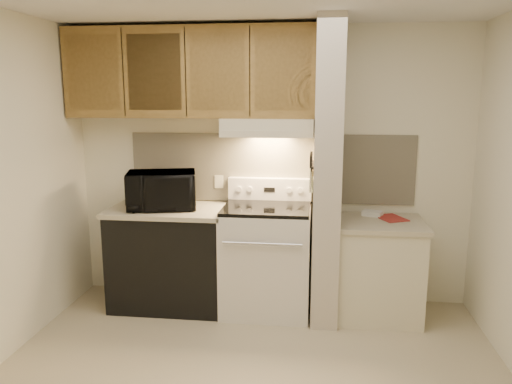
# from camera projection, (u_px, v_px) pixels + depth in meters

# --- Properties ---
(floor) EXTENTS (3.60, 3.60, 0.00)m
(floor) POSITION_uv_depth(u_px,v_px,m) (249.00, 381.00, 3.37)
(floor) COLOR #BFB290
(floor) RESTS_ON ground
(wall_back) EXTENTS (3.60, 2.50, 0.02)m
(wall_back) POSITION_uv_depth(u_px,v_px,m) (270.00, 166.00, 4.59)
(wall_back) COLOR white
(wall_back) RESTS_ON floor
(backsplash) EXTENTS (2.60, 0.02, 0.63)m
(backsplash) POSITION_uv_depth(u_px,v_px,m) (270.00, 168.00, 4.58)
(backsplash) COLOR beige
(backsplash) RESTS_ON wall_back
(range_body) EXTENTS (0.76, 0.65, 0.92)m
(range_body) POSITION_uv_depth(u_px,v_px,m) (266.00, 260.00, 4.41)
(range_body) COLOR silver
(range_body) RESTS_ON floor
(oven_window) EXTENTS (0.50, 0.01, 0.30)m
(oven_window) POSITION_uv_depth(u_px,v_px,m) (263.00, 268.00, 4.09)
(oven_window) COLOR black
(oven_window) RESTS_ON range_body
(oven_handle) EXTENTS (0.65, 0.02, 0.02)m
(oven_handle) POSITION_uv_depth(u_px,v_px,m) (262.00, 244.00, 4.01)
(oven_handle) COLOR silver
(oven_handle) RESTS_ON range_body
(cooktop) EXTENTS (0.74, 0.64, 0.03)m
(cooktop) POSITION_uv_depth(u_px,v_px,m) (267.00, 208.00, 4.32)
(cooktop) COLOR black
(cooktop) RESTS_ON range_body
(range_backguard) EXTENTS (0.76, 0.08, 0.20)m
(range_backguard) POSITION_uv_depth(u_px,v_px,m) (270.00, 189.00, 4.57)
(range_backguard) COLOR silver
(range_backguard) RESTS_ON range_body
(range_display) EXTENTS (0.10, 0.01, 0.04)m
(range_display) POSITION_uv_depth(u_px,v_px,m) (269.00, 190.00, 4.53)
(range_display) COLOR black
(range_display) RESTS_ON range_backguard
(range_knob_left_outer) EXTENTS (0.05, 0.02, 0.05)m
(range_knob_left_outer) POSITION_uv_depth(u_px,v_px,m) (239.00, 189.00, 4.56)
(range_knob_left_outer) COLOR silver
(range_knob_left_outer) RESTS_ON range_backguard
(range_knob_left_inner) EXTENTS (0.05, 0.02, 0.05)m
(range_knob_left_inner) POSITION_uv_depth(u_px,v_px,m) (250.00, 189.00, 4.55)
(range_knob_left_inner) COLOR silver
(range_knob_left_inner) RESTS_ON range_backguard
(range_knob_right_inner) EXTENTS (0.05, 0.02, 0.05)m
(range_knob_right_inner) POSITION_uv_depth(u_px,v_px,m) (289.00, 190.00, 4.51)
(range_knob_right_inner) COLOR silver
(range_knob_right_inner) RESTS_ON range_backguard
(range_knob_right_outer) EXTENTS (0.05, 0.02, 0.05)m
(range_knob_right_outer) POSITION_uv_depth(u_px,v_px,m) (300.00, 190.00, 4.49)
(range_knob_right_outer) COLOR silver
(range_knob_right_outer) RESTS_ON range_backguard
(dishwasher_front) EXTENTS (1.00, 0.63, 0.87)m
(dishwasher_front) POSITION_uv_depth(u_px,v_px,m) (170.00, 259.00, 4.53)
(dishwasher_front) COLOR black
(dishwasher_front) RESTS_ON floor
(left_countertop) EXTENTS (1.04, 0.67, 0.04)m
(left_countertop) POSITION_uv_depth(u_px,v_px,m) (168.00, 210.00, 4.44)
(left_countertop) COLOR #BBB296
(left_countertop) RESTS_ON dishwasher_front
(spoon_rest) EXTENTS (0.24, 0.12, 0.02)m
(spoon_rest) POSITION_uv_depth(u_px,v_px,m) (183.00, 204.00, 4.55)
(spoon_rest) COLOR black
(spoon_rest) RESTS_ON left_countertop
(teal_jar) EXTENTS (0.09, 0.09, 0.09)m
(teal_jar) POSITION_uv_depth(u_px,v_px,m) (180.00, 198.00, 4.63)
(teal_jar) COLOR #1D6359
(teal_jar) RESTS_ON left_countertop
(outlet) EXTENTS (0.08, 0.01, 0.12)m
(outlet) POSITION_uv_depth(u_px,v_px,m) (219.00, 182.00, 4.65)
(outlet) COLOR beige
(outlet) RESTS_ON backsplash
(microwave) EXTENTS (0.67, 0.53, 0.33)m
(microwave) POSITION_uv_depth(u_px,v_px,m) (162.00, 190.00, 4.39)
(microwave) COLOR black
(microwave) RESTS_ON left_countertop
(partition_pillar) EXTENTS (0.22, 0.70, 2.50)m
(partition_pillar) POSITION_uv_depth(u_px,v_px,m) (327.00, 173.00, 4.19)
(partition_pillar) COLOR beige
(partition_pillar) RESTS_ON floor
(pillar_trim) EXTENTS (0.01, 0.70, 0.04)m
(pillar_trim) POSITION_uv_depth(u_px,v_px,m) (313.00, 167.00, 4.19)
(pillar_trim) COLOR olive
(pillar_trim) RESTS_ON partition_pillar
(knife_strip) EXTENTS (0.02, 0.42, 0.04)m
(knife_strip) POSITION_uv_depth(u_px,v_px,m) (313.00, 166.00, 4.14)
(knife_strip) COLOR black
(knife_strip) RESTS_ON partition_pillar
(knife_blade_a) EXTENTS (0.01, 0.03, 0.16)m
(knife_blade_a) POSITION_uv_depth(u_px,v_px,m) (311.00, 181.00, 4.01)
(knife_blade_a) COLOR silver
(knife_blade_a) RESTS_ON knife_strip
(knife_handle_a) EXTENTS (0.02, 0.02, 0.10)m
(knife_handle_a) POSITION_uv_depth(u_px,v_px,m) (311.00, 162.00, 3.98)
(knife_handle_a) COLOR black
(knife_handle_a) RESTS_ON knife_strip
(knife_blade_b) EXTENTS (0.01, 0.04, 0.18)m
(knife_blade_b) POSITION_uv_depth(u_px,v_px,m) (311.00, 180.00, 4.09)
(knife_blade_b) COLOR silver
(knife_blade_b) RESTS_ON knife_strip
(knife_handle_b) EXTENTS (0.02, 0.02, 0.10)m
(knife_handle_b) POSITION_uv_depth(u_px,v_px,m) (311.00, 161.00, 4.06)
(knife_handle_b) COLOR black
(knife_handle_b) RESTS_ON knife_strip
(knife_blade_c) EXTENTS (0.01, 0.04, 0.20)m
(knife_blade_c) POSITION_uv_depth(u_px,v_px,m) (311.00, 180.00, 4.16)
(knife_blade_c) COLOR silver
(knife_blade_c) RESTS_ON knife_strip
(knife_handle_c) EXTENTS (0.02, 0.02, 0.10)m
(knife_handle_c) POSITION_uv_depth(u_px,v_px,m) (311.00, 160.00, 4.14)
(knife_handle_c) COLOR black
(knife_handle_c) RESTS_ON knife_strip
(knife_blade_d) EXTENTS (0.01, 0.04, 0.16)m
(knife_blade_d) POSITION_uv_depth(u_px,v_px,m) (311.00, 176.00, 4.25)
(knife_blade_d) COLOR silver
(knife_blade_d) RESTS_ON knife_strip
(knife_handle_d) EXTENTS (0.02, 0.02, 0.10)m
(knife_handle_d) POSITION_uv_depth(u_px,v_px,m) (311.00, 158.00, 4.22)
(knife_handle_d) COLOR black
(knife_handle_d) RESTS_ON knife_strip
(knife_blade_e) EXTENTS (0.01, 0.04, 0.18)m
(knife_blade_e) POSITION_uv_depth(u_px,v_px,m) (311.00, 176.00, 4.32)
(knife_blade_e) COLOR silver
(knife_blade_e) RESTS_ON knife_strip
(knife_handle_e) EXTENTS (0.02, 0.02, 0.10)m
(knife_handle_e) POSITION_uv_depth(u_px,v_px,m) (311.00, 157.00, 4.28)
(knife_handle_e) COLOR black
(knife_handle_e) RESTS_ON knife_strip
(oven_mitt) EXTENTS (0.03, 0.10, 0.25)m
(oven_mitt) POSITION_uv_depth(u_px,v_px,m) (311.00, 178.00, 4.38)
(oven_mitt) COLOR gray
(oven_mitt) RESTS_ON partition_pillar
(right_cab_base) EXTENTS (0.70, 0.60, 0.81)m
(right_cab_base) POSITION_uv_depth(u_px,v_px,m) (378.00, 271.00, 4.30)
(right_cab_base) COLOR beige
(right_cab_base) RESTS_ON floor
(right_countertop) EXTENTS (0.74, 0.64, 0.04)m
(right_countertop) POSITION_uv_depth(u_px,v_px,m) (380.00, 223.00, 4.22)
(right_countertop) COLOR #BBB296
(right_countertop) RESTS_ON right_cab_base
(red_folder) EXTENTS (0.29, 0.33, 0.01)m
(red_folder) POSITION_uv_depth(u_px,v_px,m) (391.00, 218.00, 4.30)
(red_folder) COLOR maroon
(red_folder) RESTS_ON right_countertop
(white_box) EXTENTS (0.20, 0.17, 0.04)m
(white_box) POSITION_uv_depth(u_px,v_px,m) (372.00, 213.00, 4.39)
(white_box) COLOR white
(white_box) RESTS_ON right_countertop
(range_hood) EXTENTS (0.78, 0.44, 0.15)m
(range_hood) POSITION_uv_depth(u_px,v_px,m) (268.00, 127.00, 4.30)
(range_hood) COLOR beige
(range_hood) RESTS_ON upper_cabinets
(hood_lip) EXTENTS (0.78, 0.04, 0.06)m
(hood_lip) POSITION_uv_depth(u_px,v_px,m) (266.00, 134.00, 4.11)
(hood_lip) COLOR beige
(hood_lip) RESTS_ON range_hood
(upper_cabinets) EXTENTS (2.18, 0.33, 0.77)m
(upper_cabinets) POSITION_uv_depth(u_px,v_px,m) (190.00, 73.00, 4.34)
(upper_cabinets) COLOR olive
(upper_cabinets) RESTS_ON wall_back
(cab_door_a) EXTENTS (0.46, 0.01, 0.63)m
(cab_door_a) POSITION_uv_depth(u_px,v_px,m) (93.00, 73.00, 4.28)
(cab_door_a) COLOR olive
(cab_door_a) RESTS_ON upper_cabinets
(cab_gap_a) EXTENTS (0.01, 0.01, 0.73)m
(cab_gap_a) POSITION_uv_depth(u_px,v_px,m) (123.00, 72.00, 4.25)
(cab_gap_a) COLOR black
(cab_gap_a) RESTS_ON upper_cabinets
(cab_door_b) EXTENTS (0.46, 0.01, 0.63)m
(cab_door_b) POSITION_uv_depth(u_px,v_px,m) (154.00, 72.00, 4.22)
(cab_door_b) COLOR olive
(cab_door_b) RESTS_ON upper_cabinets
(cab_gap_b) EXTENTS (0.01, 0.01, 0.73)m
(cab_gap_b) POSITION_uv_depth(u_px,v_px,m) (186.00, 72.00, 4.18)
(cab_gap_b) COLOR black
(cab_gap_b) RESTS_ON upper_cabinets
(cab_door_c) EXTENTS (0.46, 0.01, 0.63)m
(cab_door_c) POSITION_uv_depth(u_px,v_px,m) (217.00, 72.00, 4.15)
(cab_door_c) COLOR olive
(cab_door_c) RESTS_ON upper_cabinets
(cab_gap_c) EXTENTS (0.01, 0.01, 0.73)m
(cab_gap_c) POSITION_uv_depth(u_px,v_px,m) (250.00, 72.00, 4.12)
(cab_gap_c) COLOR black
(cab_gap_c) RESTS_ON upper_cabinets
(cab_door_d) EXTENTS (0.46, 0.01, 0.63)m
(cab_door_d) POSITION_uv_depth(u_px,v_px,m) (283.00, 72.00, 4.09)
(cab_door_d) COLOR olive
(cab_door_d) RESTS_ON upper_cabinets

